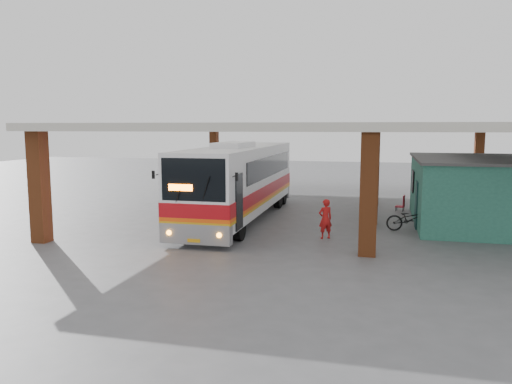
{
  "coord_description": "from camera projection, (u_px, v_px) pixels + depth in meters",
  "views": [
    {
      "loc": [
        3.38,
        -20.62,
        4.51
      ],
      "look_at": [
        -1.8,
        0.0,
        1.72
      ],
      "focal_mm": 35.0,
      "sensor_mm": 36.0,
      "label": 1
    }
  ],
  "objects": [
    {
      "name": "brick_columns",
      "position": [
        341.0,
        173.0,
        25.41
      ],
      "size": [
        20.1,
        21.6,
        4.35
      ],
      "color": "brown",
      "rests_on": "ground"
    },
    {
      "name": "pedestrian",
      "position": [
        325.0,
        219.0,
        20.18
      ],
      "size": [
        0.71,
        0.64,
        1.62
      ],
      "primitive_type": "imported",
      "rotation": [
        0.0,
        0.0,
        3.71
      ],
      "color": "red",
      "rests_on": "ground"
    },
    {
      "name": "red_chair",
      "position": [
        402.0,
        204.0,
        26.79
      ],
      "size": [
        0.53,
        0.53,
        0.86
      ],
      "rotation": [
        0.0,
        0.0,
        -0.19
      ],
      "color": "red",
      "rests_on": "ground"
    },
    {
      "name": "coach_bus",
      "position": [
        240.0,
        181.0,
        24.28
      ],
      "size": [
        2.92,
        13.11,
        3.8
      ],
      "rotation": [
        0.0,
        0.0,
        0.01
      ],
      "color": "white",
      "rests_on": "ground"
    },
    {
      "name": "ground",
      "position": [
        297.0,
        233.0,
        21.23
      ],
      "size": [
        90.0,
        90.0,
        0.0
      ],
      "primitive_type": "plane",
      "color": "#515154",
      "rests_on": "ground"
    },
    {
      "name": "canopy_roof",
      "position": [
        327.0,
        127.0,
        26.78
      ],
      "size": [
        21.0,
        23.0,
        0.3
      ],
      "primitive_type": "cube",
      "color": "beige",
      "rests_on": "brick_columns"
    },
    {
      "name": "shop_building",
      "position": [
        472.0,
        191.0,
        23.06
      ],
      "size": [
        5.2,
        8.2,
        3.11
      ],
      "color": "#2A6B58",
      "rests_on": "ground"
    },
    {
      "name": "motorcycle",
      "position": [
        410.0,
        219.0,
        21.64
      ],
      "size": [
        2.14,
        1.0,
        1.08
      ],
      "primitive_type": "imported",
      "rotation": [
        0.0,
        0.0,
        1.71
      ],
      "color": "black",
      "rests_on": "ground"
    }
  ]
}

